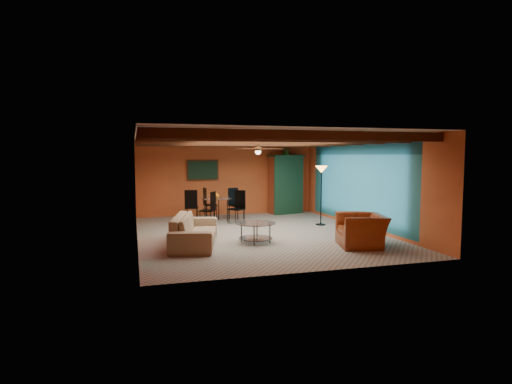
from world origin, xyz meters
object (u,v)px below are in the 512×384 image
object	(u,v)px
armchair	(362,230)
vase	(216,186)
potted_plant	(286,150)
sofa	(195,230)
armoire	(286,185)
dining_table	(217,205)
coffee_table	(256,232)
floor_lamp	(321,195)

from	to	relation	value
armchair	vase	size ratio (longest dim) A/B	5.88
potted_plant	sofa	bearing A→B (deg)	-131.32
armoire	dining_table	bearing A→B (deg)	-169.76
dining_table	armoire	xyz separation A→B (m)	(2.89, 1.22, 0.53)
coffee_table	potted_plant	xyz separation A→B (m)	(2.60, 4.85, 2.12)
sofa	potted_plant	bearing A→B (deg)	-27.74
dining_table	armoire	world-z (taller)	armoire
coffee_table	armoire	xyz separation A→B (m)	(2.60, 4.85, 0.81)
vase	armchair	bearing A→B (deg)	-61.33
armchair	sofa	bearing A→B (deg)	-93.79
armoire	potted_plant	size ratio (longest dim) A/B	4.34
floor_lamp	potted_plant	bearing A→B (deg)	92.15
armoire	vase	distance (m)	3.14
floor_lamp	vase	distance (m)	3.43
vase	dining_table	bearing A→B (deg)	180.00
armchair	armoire	xyz separation A→B (m)	(0.29, 5.99, 0.68)
sofa	floor_lamp	xyz separation A→B (m)	(4.21, 1.81, 0.57)
armchair	vase	bearing A→B (deg)	-136.02
floor_lamp	vase	bearing A→B (deg)	151.37
dining_table	potted_plant	distance (m)	3.64
armchair	dining_table	bearing A→B (deg)	-136.02
sofa	armoire	bearing A→B (deg)	-27.74
armoire	vase	size ratio (longest dim) A/B	10.51
coffee_table	vase	size ratio (longest dim) A/B	4.96
coffee_table	potted_plant	bearing A→B (deg)	61.75
floor_lamp	potted_plant	distance (m)	3.21
armoire	potted_plant	world-z (taller)	potted_plant
sofa	armoire	xyz separation A→B (m)	(4.10, 4.67, 0.70)
armchair	dining_table	xyz separation A→B (m)	(-2.61, 4.76, 0.15)
armchair	vase	distance (m)	5.49
sofa	armchair	distance (m)	4.04
coffee_table	dining_table	size ratio (longest dim) A/B	0.49
potted_plant	armchair	bearing A→B (deg)	-92.75
sofa	floor_lamp	bearing A→B (deg)	-53.21
sofa	coffee_table	xyz separation A→B (m)	(1.50, -0.18, -0.11)
armchair	floor_lamp	xyz separation A→B (m)	(0.40, 3.13, 0.54)
sofa	armoire	size ratio (longest dim) A/B	1.17
dining_table	armoire	distance (m)	3.19
sofa	floor_lamp	size ratio (longest dim) A/B	1.33
potted_plant	floor_lamp	bearing A→B (deg)	-87.85
vase	coffee_table	bearing A→B (deg)	-85.45
sofa	floor_lamp	distance (m)	4.62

